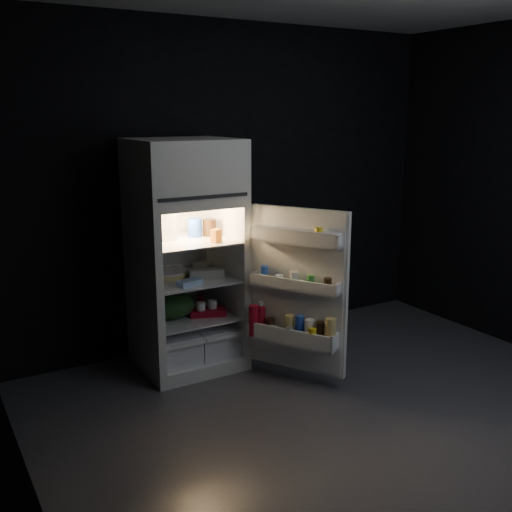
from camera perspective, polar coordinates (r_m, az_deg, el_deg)
floor at (r=4.20m, az=9.11°, el=-14.60°), size 4.00×3.40×0.00m
wall_back at (r=5.16m, az=-2.41°, el=6.67°), size 4.00×0.00×2.70m
wall_left at (r=2.92m, az=-21.74°, el=0.27°), size 0.00×3.40×2.70m
refrigerator at (r=4.63m, az=-6.83°, el=0.81°), size 0.76×0.71×1.78m
fridge_door at (r=4.37m, az=3.85°, el=-3.64°), size 0.53×0.72×1.22m
milk_jug at (r=4.58m, az=-8.63°, el=3.04°), size 0.19×0.19×0.24m
mayo_jar at (r=4.66m, az=-5.84°, el=2.69°), size 0.13×0.13×0.14m
jam_jar at (r=4.70m, az=-4.43°, el=2.74°), size 0.14×0.14×0.13m
amber_bottle at (r=4.51m, az=-10.11°, el=2.71°), size 0.09×0.09×0.22m
small_carton at (r=4.44m, az=-3.81°, el=1.92°), size 0.09×0.08×0.10m
egg_carton at (r=4.61m, az=-4.74°, el=-1.67°), size 0.28×0.17×0.07m
pie at (r=4.69m, az=-8.39°, el=-1.69°), size 0.38×0.38×0.04m
flat_package at (r=4.44m, az=-6.34°, el=-2.53°), size 0.20×0.13×0.04m
wrapped_pkg at (r=4.89m, az=-5.16°, el=-0.91°), size 0.14×0.13×0.05m
produce_bag at (r=4.65m, az=-8.02°, el=-4.68°), size 0.39×0.34×0.20m
yogurt_tray at (r=4.70m, az=-4.60°, el=-5.32°), size 0.31×0.24×0.05m
small_can_red at (r=4.94m, az=-5.19°, el=-4.16°), size 0.07×0.07×0.09m
small_can_silver at (r=4.92m, az=-4.69°, el=-4.22°), size 0.09×0.09×0.09m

